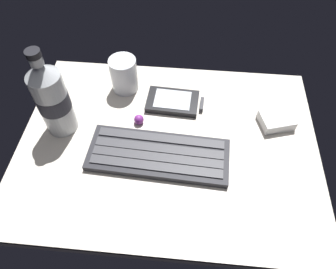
# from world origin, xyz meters

# --- Properties ---
(ground_plane) EXTENTS (0.64, 0.48, 0.03)m
(ground_plane) POSITION_xyz_m (0.00, -0.00, -0.01)
(ground_plane) COLOR beige
(keyboard) EXTENTS (0.29, 0.12, 0.02)m
(keyboard) POSITION_xyz_m (-0.02, -0.04, 0.01)
(keyboard) COLOR #232328
(keyboard) RESTS_ON ground_plane
(handheld_device) EXTENTS (0.13, 0.08, 0.02)m
(handheld_device) POSITION_xyz_m (0.01, 0.11, 0.01)
(handheld_device) COLOR black
(handheld_device) RESTS_ON ground_plane
(juice_cup) EXTENTS (0.06, 0.06, 0.09)m
(juice_cup) POSITION_xyz_m (-0.12, 0.16, 0.04)
(juice_cup) COLOR silver
(juice_cup) RESTS_ON ground_plane
(water_bottle) EXTENTS (0.07, 0.07, 0.21)m
(water_bottle) POSITION_xyz_m (-0.24, 0.02, 0.09)
(water_bottle) COLOR silver
(water_bottle) RESTS_ON ground_plane
(charger_block) EXTENTS (0.08, 0.07, 0.02)m
(charger_block) POSITION_xyz_m (0.24, 0.08, 0.01)
(charger_block) COLOR white
(charger_block) RESTS_ON ground_plane
(trackball_mouse) EXTENTS (0.02, 0.02, 0.02)m
(trackball_mouse) POSITION_xyz_m (-0.07, 0.05, 0.01)
(trackball_mouse) COLOR purple
(trackball_mouse) RESTS_ON ground_plane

